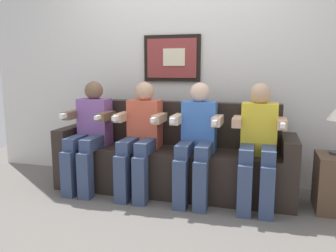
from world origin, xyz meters
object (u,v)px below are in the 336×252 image
(person_leftmost, at_px, (90,131))
(person_rightmost, at_px, (258,140))
(person_right_center, at_px, (197,137))
(person_left_center, at_px, (141,134))
(couch, at_px, (173,161))

(person_leftmost, xyz_separation_m, person_rightmost, (1.68, 0.00, -0.00))
(person_right_center, bearing_deg, person_left_center, 180.00)
(couch, bearing_deg, person_rightmost, -11.35)
(person_leftmost, distance_m, person_right_center, 1.12)
(person_left_center, relative_size, person_rightmost, 1.00)
(couch, relative_size, person_leftmost, 2.14)
(person_leftmost, distance_m, person_rightmost, 1.68)
(couch, height_order, person_leftmost, person_leftmost)
(person_right_center, distance_m, person_rightmost, 0.56)
(couch, distance_m, person_right_center, 0.44)
(person_leftmost, height_order, person_left_center, same)
(person_leftmost, bearing_deg, person_right_center, 0.00)
(couch, relative_size, person_left_center, 2.14)
(person_rightmost, bearing_deg, person_leftmost, -179.98)
(couch, relative_size, person_rightmost, 2.14)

